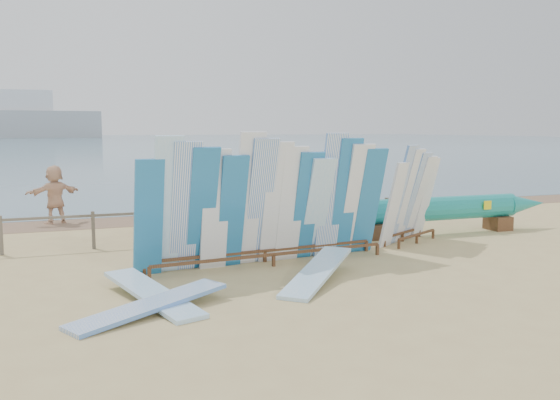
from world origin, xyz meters
name	(u,v)px	position (x,y,z in m)	size (l,w,h in m)	color
ground	(206,270)	(0.00, 0.00, 0.00)	(160.00, 160.00, 0.00)	tan
ocean	(69,141)	(0.00, 128.00, 0.00)	(320.00, 240.00, 0.02)	slate
wet_sand_strip	(152,219)	(0.00, 7.20, 0.00)	(40.00, 2.60, 0.01)	#816248
distant_ship	(21,120)	(-12.00, 180.00, 5.31)	(45.00, 8.00, 14.00)	#999EA3
fence	(177,218)	(0.00, 3.00, 0.63)	(12.08, 0.08, 0.90)	#6A6050
main_surfboard_rack	(269,206)	(1.37, 0.00, 1.25)	(5.61, 1.20, 2.80)	brown
side_surfboard_rack	(410,199)	(5.48, 1.00, 1.10)	(2.14, 1.51, 2.47)	brown
outrigger_canoe	(440,210)	(6.94, 1.78, 0.65)	(7.17, 0.70, 1.02)	brown
vendor_table	(353,233)	(3.85, 0.96, 0.35)	(0.90, 0.73, 1.06)	brown
flat_board_e	(150,313)	(-1.49, -2.51, 0.00)	(0.56, 2.70, 0.07)	white
flat_board_b	(317,282)	(1.71, -1.72, 0.00)	(0.56, 2.70, 0.07)	#94C8ED
flat_board_a	(152,301)	(-1.36, -1.88, 0.00)	(0.56, 2.70, 0.07)	#94C8ED
beach_chair_left	(173,228)	(0.02, 3.66, 0.27)	(0.67, 0.69, 0.93)	red
beach_chair_right	(209,223)	(1.15, 4.31, 0.26)	(0.80, 0.80, 0.89)	red
stroller	(245,214)	(2.17, 4.27, 0.45)	(0.71, 0.90, 1.12)	red
beachgoer_8	(251,197)	(2.57, 4.92, 0.84)	(0.82, 0.39, 1.68)	beige
beachgoer_9	(368,189)	(7.10, 6.04, 0.80)	(1.03, 0.43, 1.60)	tan
beachgoer_11	(55,194)	(-2.85, 7.40, 0.88)	(1.64, 0.53, 1.77)	beige
beachgoer_6	(196,204)	(0.71, 4.01, 0.83)	(0.81, 0.39, 1.65)	tan
beachgoer_extra_0	(345,188)	(6.07, 5.75, 0.90)	(1.17, 0.48, 1.81)	tan
beachgoer_5	(201,192)	(1.35, 6.13, 0.91)	(1.69, 0.55, 1.82)	beige
beachgoer_4	(182,199)	(0.56, 5.08, 0.86)	(1.01, 0.44, 1.73)	#8C6042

